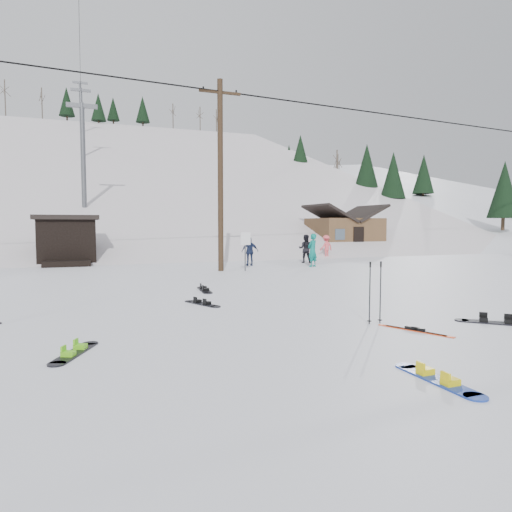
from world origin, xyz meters
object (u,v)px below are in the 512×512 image
object	(u,v)px
cabin	(344,234)
hero_snowboard	(437,379)
utility_pole	(220,173)
hero_skis	(415,330)

from	to	relation	value
cabin	hero_snowboard	world-z (taller)	cabin
utility_pole	cabin	bearing A→B (deg)	37.56
hero_snowboard	hero_skis	size ratio (longest dim) A/B	1.08
hero_skis	cabin	bearing A→B (deg)	37.49
hero_snowboard	hero_skis	distance (m)	3.13
utility_pole	hero_snowboard	bearing A→B (deg)	-95.28
utility_pole	hero_snowboard	world-z (taller)	utility_pole
utility_pole	cabin	world-z (taller)	utility_pole
utility_pole	hero_snowboard	distance (m)	16.66
hero_snowboard	hero_skis	xyz separation A→B (m)	(1.77, 2.58, -0.01)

